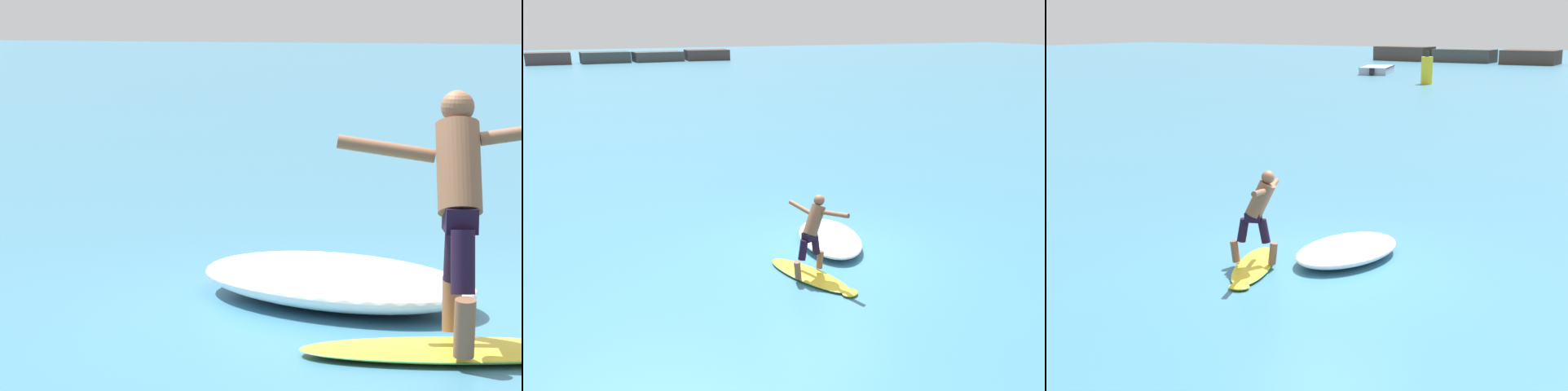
% 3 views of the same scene
% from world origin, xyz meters
% --- Properties ---
extents(ground_plane, '(200.00, 200.00, 0.00)m').
position_xyz_m(ground_plane, '(0.00, 0.00, 0.00)').
color(ground_plane, teal).
extents(surfboard, '(1.35, 2.19, 0.22)m').
position_xyz_m(surfboard, '(-0.88, -0.80, 0.04)').
color(surfboard, yellow).
rests_on(surfboard, ground).
extents(surfer, '(0.94, 1.47, 1.60)m').
position_xyz_m(surfer, '(-0.80, -0.72, 1.02)').
color(surfer, brown).
rests_on(surfer, surfboard).
extents(fishing_boat_near_jetty, '(3.38, 5.41, 0.58)m').
position_xyz_m(fishing_boat_near_jetty, '(-20.08, 42.53, 0.32)').
color(fishing_boat_near_jetty, '#A4ACBA').
rests_on(fishing_boat_near_jetty, ground).
extents(channel_marker_buoy, '(0.75, 0.75, 2.14)m').
position_xyz_m(channel_marker_buoy, '(-12.84, 35.25, 0.92)').
color(channel_marker_buoy, yellow).
rests_on(channel_marker_buoy, ground).
extents(wave_foam_at_tail, '(1.71, 2.44, 0.34)m').
position_xyz_m(wave_foam_at_tail, '(0.21, 0.47, 0.17)').
color(wave_foam_at_tail, white).
rests_on(wave_foam_at_tail, ground).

